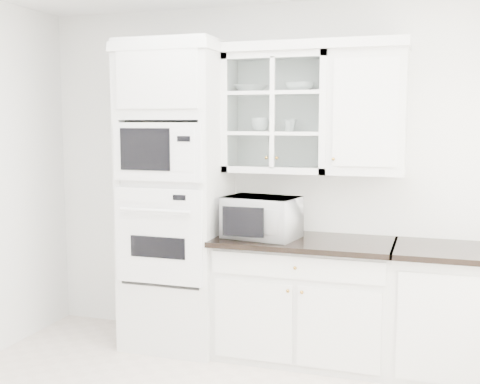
% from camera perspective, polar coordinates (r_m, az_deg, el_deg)
% --- Properties ---
extents(room_shell, '(4.00, 3.50, 2.70)m').
position_cam_1_polar(room_shell, '(3.53, -1.58, 6.55)').
color(room_shell, white).
rests_on(room_shell, ground).
extents(oven_column, '(0.76, 0.68, 2.40)m').
position_cam_1_polar(oven_column, '(4.77, -6.08, -0.42)').
color(oven_column, silver).
rests_on(oven_column, ground).
extents(base_cabinet_run, '(1.32, 0.67, 0.92)m').
position_cam_1_polar(base_cabinet_run, '(4.63, 6.10, -9.95)').
color(base_cabinet_run, silver).
rests_on(base_cabinet_run, ground).
extents(extra_base_cabinet, '(0.72, 0.67, 0.92)m').
position_cam_1_polar(extra_base_cabinet, '(4.55, 18.74, -10.61)').
color(extra_base_cabinet, silver).
rests_on(extra_base_cabinet, ground).
extents(upper_cabinet_glass, '(0.80, 0.33, 0.90)m').
position_cam_1_polar(upper_cabinet_glass, '(4.63, 3.61, 7.47)').
color(upper_cabinet_glass, silver).
rests_on(upper_cabinet_glass, room_shell).
extents(upper_cabinet_solid, '(0.55, 0.33, 0.90)m').
position_cam_1_polar(upper_cabinet_solid, '(4.51, 12.02, 7.35)').
color(upper_cabinet_solid, silver).
rests_on(upper_cabinet_solid, room_shell).
extents(crown_molding, '(2.14, 0.38, 0.07)m').
position_cam_1_polar(crown_molding, '(4.66, 2.29, 13.44)').
color(crown_molding, white).
rests_on(crown_molding, room_shell).
extents(countertop_microwave, '(0.59, 0.52, 0.31)m').
position_cam_1_polar(countertop_microwave, '(4.52, 2.17, -2.37)').
color(countertop_microwave, white).
rests_on(countertop_microwave, base_cabinet_run).
extents(bowl_a, '(0.29, 0.29, 0.06)m').
position_cam_1_polar(bowl_a, '(4.68, 1.03, 9.78)').
color(bowl_a, white).
rests_on(bowl_a, upper_cabinet_glass).
extents(bowl_b, '(0.24, 0.24, 0.07)m').
position_cam_1_polar(bowl_b, '(4.61, 5.67, 9.87)').
color(bowl_b, white).
rests_on(bowl_b, upper_cabinet_glass).
extents(cup_a, '(0.17, 0.17, 0.10)m').
position_cam_1_polar(cup_a, '(4.66, 1.90, 6.39)').
color(cup_a, white).
rests_on(cup_a, upper_cabinet_glass).
extents(cup_b, '(0.13, 0.13, 0.10)m').
position_cam_1_polar(cup_b, '(4.62, 4.74, 6.32)').
color(cup_b, white).
rests_on(cup_b, upper_cabinet_glass).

